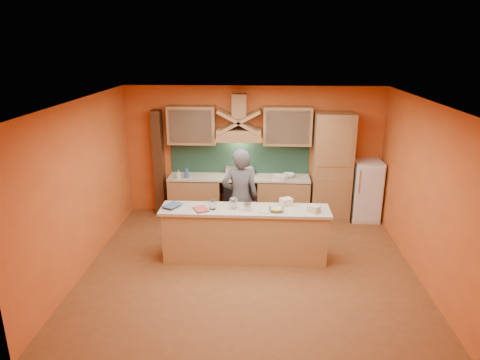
{
  "coord_description": "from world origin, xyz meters",
  "views": [
    {
      "loc": [
        0.15,
        -6.49,
        3.66
      ],
      "look_at": [
        -0.21,
        0.9,
        1.26
      ],
      "focal_mm": 32.0,
      "sensor_mm": 36.0,
      "label": 1
    }
  ],
  "objects_px": {
    "person": "(240,198)",
    "mixing_bowl": "(276,209)",
    "stove": "(239,197)",
    "fridge": "(366,190)",
    "kitchen_scale": "(247,207)"
  },
  "relations": [
    {
      "from": "kitchen_scale",
      "to": "mixing_bowl",
      "type": "distance_m",
      "value": 0.49
    },
    {
      "from": "stove",
      "to": "fridge",
      "type": "distance_m",
      "value": 2.71
    },
    {
      "from": "fridge",
      "to": "person",
      "type": "xyz_separation_m",
      "value": [
        -2.6,
        -1.38,
        0.28
      ]
    },
    {
      "from": "stove",
      "to": "mixing_bowl",
      "type": "xyz_separation_m",
      "value": [
        0.73,
        -1.99,
        0.53
      ]
    },
    {
      "from": "stove",
      "to": "mixing_bowl",
      "type": "height_order",
      "value": "mixing_bowl"
    },
    {
      "from": "fridge",
      "to": "mixing_bowl",
      "type": "relative_size",
      "value": 5.19
    },
    {
      "from": "stove",
      "to": "fridge",
      "type": "relative_size",
      "value": 0.69
    },
    {
      "from": "kitchen_scale",
      "to": "mixing_bowl",
      "type": "relative_size",
      "value": 0.47
    },
    {
      "from": "kitchen_scale",
      "to": "mixing_bowl",
      "type": "bearing_deg",
      "value": -9.44
    },
    {
      "from": "stove",
      "to": "person",
      "type": "xyz_separation_m",
      "value": [
        0.1,
        -1.38,
        0.48
      ]
    },
    {
      "from": "stove",
      "to": "person",
      "type": "distance_m",
      "value": 1.46
    },
    {
      "from": "person",
      "to": "kitchen_scale",
      "type": "distance_m",
      "value": 0.61
    },
    {
      "from": "person",
      "to": "mixing_bowl",
      "type": "distance_m",
      "value": 0.89
    },
    {
      "from": "person",
      "to": "stove",
      "type": "bearing_deg",
      "value": -89.95
    },
    {
      "from": "kitchen_scale",
      "to": "mixing_bowl",
      "type": "height_order",
      "value": "kitchen_scale"
    }
  ]
}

